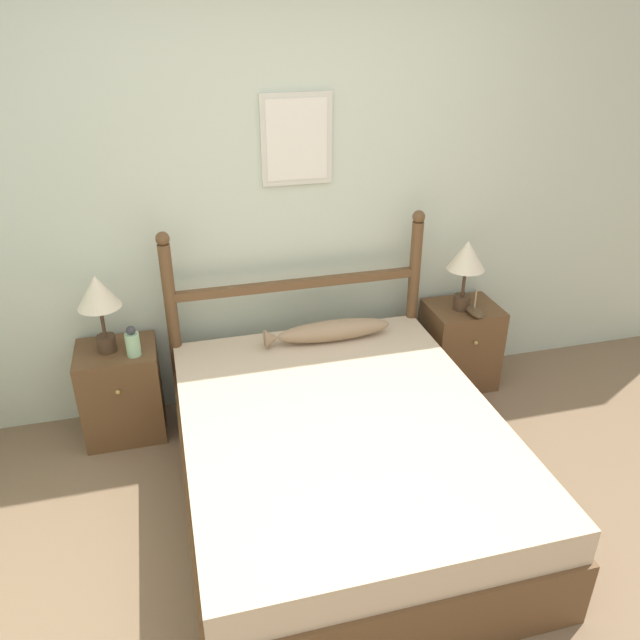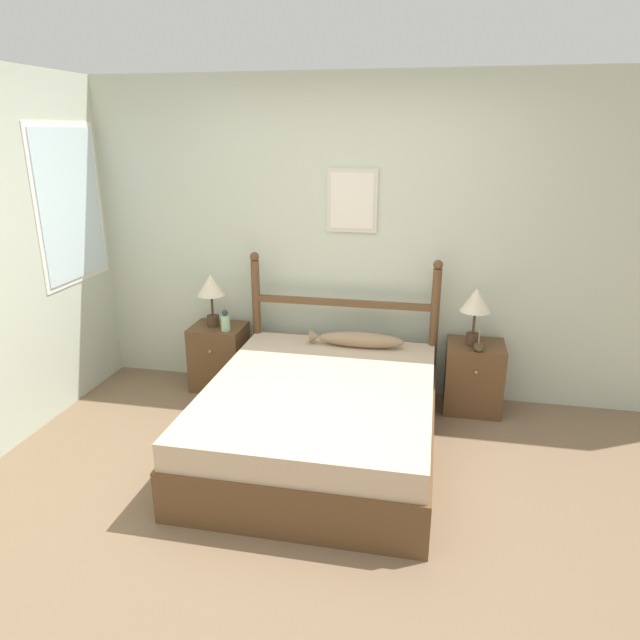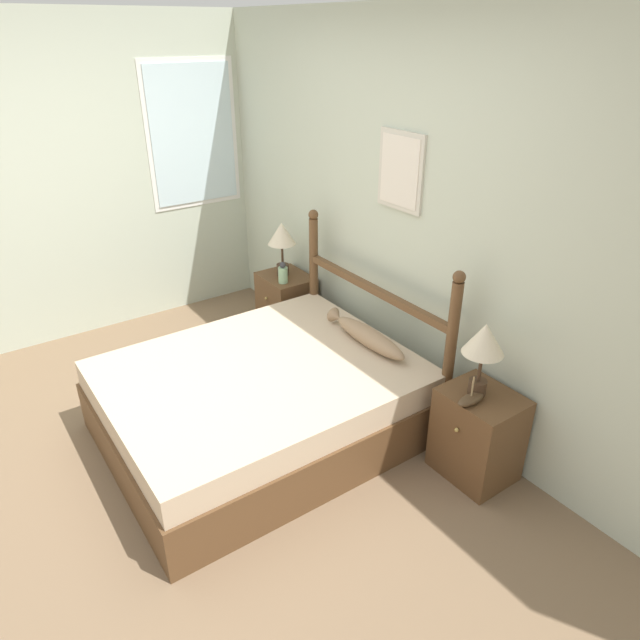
% 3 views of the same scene
% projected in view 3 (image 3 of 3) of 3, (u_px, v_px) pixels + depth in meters
% --- Properties ---
extents(ground_plane, '(16.00, 16.00, 0.00)m').
position_uv_depth(ground_plane, '(172.00, 467.00, 3.51)').
color(ground_plane, '#7A6047').
extents(wall_back, '(6.40, 0.08, 2.55)m').
position_uv_depth(wall_back, '(396.00, 217.00, 3.80)').
color(wall_back, beige).
rests_on(wall_back, ground_plane).
extents(wall_left, '(0.08, 6.40, 2.55)m').
position_uv_depth(wall_left, '(51.00, 188.00, 4.48)').
color(wall_left, beige).
rests_on(wall_left, ground_plane).
extents(bed, '(1.53, 1.90, 0.50)m').
position_uv_depth(bed, '(261.00, 401.00, 3.69)').
color(bed, brown).
rests_on(bed, ground_plane).
extents(headboard, '(1.53, 0.08, 1.19)m').
position_uv_depth(headboard, '(373.00, 310.00, 3.98)').
color(headboard, brown).
rests_on(headboard, ground_plane).
extents(nightstand_left, '(0.44, 0.39, 0.56)m').
position_uv_depth(nightstand_left, '(286.00, 306.00, 4.89)').
color(nightstand_left, brown).
rests_on(nightstand_left, ground_plane).
extents(nightstand_right, '(0.44, 0.39, 0.56)m').
position_uv_depth(nightstand_right, '(477.00, 435.00, 3.35)').
color(nightstand_right, brown).
rests_on(nightstand_right, ground_plane).
extents(table_lamp_left, '(0.23, 0.23, 0.45)m').
position_uv_depth(table_lamp_left, '(282.00, 237.00, 4.63)').
color(table_lamp_left, '#422D1E').
rests_on(table_lamp_left, nightstand_left).
extents(table_lamp_right, '(0.23, 0.23, 0.45)m').
position_uv_depth(table_lamp_right, '(484.00, 344.00, 3.08)').
color(table_lamp_right, '#422D1E').
rests_on(table_lamp_right, nightstand_right).
extents(bottle, '(0.08, 0.08, 0.18)m').
position_uv_depth(bottle, '(283.00, 274.00, 4.60)').
color(bottle, '#99C699').
rests_on(bottle, nightstand_left).
extents(model_boat, '(0.08, 0.19, 0.17)m').
position_uv_depth(model_boat, '(471.00, 399.00, 3.14)').
color(model_boat, '#4C3823').
rests_on(model_boat, nightstand_right).
extents(fish_pillow, '(0.75, 0.14, 0.12)m').
position_uv_depth(fish_pillow, '(367.00, 336.00, 3.82)').
color(fish_pillow, '#997A5B').
rests_on(fish_pillow, bed).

